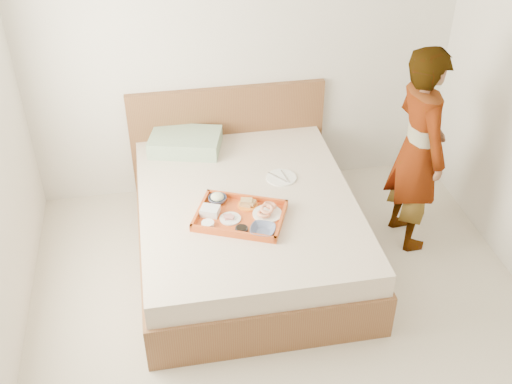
{
  "coord_description": "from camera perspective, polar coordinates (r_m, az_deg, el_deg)",
  "views": [
    {
      "loc": [
        -0.73,
        -2.59,
        3.18
      ],
      "look_at": [
        -0.1,
        0.9,
        0.65
      ],
      "focal_mm": 43.48,
      "sensor_mm": 36.0,
      "label": 1
    }
  ],
  "objects": [
    {
      "name": "sauce_dish",
      "position": [
        4.16,
        -1.34,
        -3.49
      ],
      "size": [
        0.11,
        0.11,
        0.03
      ],
      "primitive_type": "cylinder",
      "rotation": [
        0.0,
        0.0,
        -0.4
      ],
      "color": "black",
      "rests_on": "tray"
    },
    {
      "name": "cheese_round",
      "position": [
        4.22,
        -4.45,
        -2.96
      ],
      "size": [
        0.11,
        0.11,
        0.03
      ],
      "primitive_type": "cylinder",
      "rotation": [
        0.0,
        0.0,
        -0.4
      ],
      "color": "white",
      "rests_on": "tray"
    },
    {
      "name": "navy_bowl_big",
      "position": [
        4.15,
        0.63,
        -3.53
      ],
      "size": [
        0.22,
        0.22,
        0.04
      ],
      "primitive_type": "imported",
      "rotation": [
        0.0,
        0.0,
        -0.4
      ],
      "color": "#161D4D",
      "rests_on": "tray"
    },
    {
      "name": "headboard",
      "position": [
        5.34,
        -2.6,
        4.98
      ],
      "size": [
        1.65,
        0.06,
        0.95
      ],
      "primitive_type": "cube",
      "color": "brown",
      "rests_on": "ground"
    },
    {
      "name": "pillow",
      "position": [
        5.07,
        -6.51,
        4.59
      ],
      "size": [
        0.64,
        0.51,
        0.13
      ],
      "primitive_type": "cube",
      "rotation": [
        0.0,
        0.0,
        -0.26
      ],
      "color": "#9FB89A",
      "rests_on": "bed"
    },
    {
      "name": "bed",
      "position": [
        4.66,
        -0.83,
        -3.22
      ],
      "size": [
        1.65,
        2.0,
        0.53
      ],
      "primitive_type": "cube",
      "color": "brown",
      "rests_on": "ground"
    },
    {
      "name": "tray",
      "position": [
        4.29,
        -1.47,
        -2.17
      ],
      "size": [
        0.72,
        0.63,
        0.05
      ],
      "primitive_type": "cube",
      "rotation": [
        0.0,
        0.0,
        -0.4
      ],
      "color": "#D15912",
      "rests_on": "bed"
    },
    {
      "name": "plastic_tub",
      "position": [
        4.32,
        -4.25,
        -1.75
      ],
      "size": [
        0.16,
        0.14,
        0.05
      ],
      "primitive_type": "cube",
      "rotation": [
        0.0,
        0.0,
        -0.4
      ],
      "color": "silver",
      "rests_on": "tray"
    },
    {
      "name": "meat_plate",
      "position": [
        4.28,
        -2.38,
        -2.47
      ],
      "size": [
        0.19,
        0.19,
        0.01
      ],
      "primitive_type": "cylinder",
      "rotation": [
        0.0,
        0.0,
        -0.4
      ],
      "color": "white",
      "rests_on": "tray"
    },
    {
      "name": "ground",
      "position": [
        4.17,
        3.64,
        -14.36
      ],
      "size": [
        3.5,
        4.0,
        0.01
      ],
      "primitive_type": "cube",
      "color": "beige",
      "rests_on": "ground"
    },
    {
      "name": "person",
      "position": [
        4.69,
        14.69,
        3.75
      ],
      "size": [
        0.44,
        0.62,
        1.6
      ],
      "primitive_type": "imported",
      "rotation": [
        0.0,
        0.0,
        1.66
      ],
      "color": "beige",
      "rests_on": "ground"
    },
    {
      "name": "prawn_plate",
      "position": [
        4.32,
        1.05,
        -2.02
      ],
      "size": [
        0.27,
        0.27,
        0.01
      ],
      "primitive_type": "cylinder",
      "rotation": [
        0.0,
        0.0,
        -0.4
      ],
      "color": "white",
      "rests_on": "tray"
    },
    {
      "name": "salad_bowl",
      "position": [
        4.44,
        -3.57,
        -0.68
      ],
      "size": [
        0.17,
        0.17,
        0.04
      ],
      "primitive_type": "imported",
      "rotation": [
        0.0,
        0.0,
        -0.4
      ],
      "color": "#161D4D",
      "rests_on": "tray"
    },
    {
      "name": "dinner_plate",
      "position": [
        4.71,
        2.34,
        1.33
      ],
      "size": [
        0.29,
        0.29,
        0.01
      ],
      "primitive_type": "cylinder",
      "rotation": [
        0.0,
        0.0,
        0.32
      ],
      "color": "white",
      "rests_on": "bed"
    },
    {
      "name": "wall_back",
      "position": [
        5.02,
        -1.2,
        13.46
      ],
      "size": [
        3.5,
        0.01,
        2.6
      ],
      "primitive_type": "cube",
      "color": "silver",
      "rests_on": "ground"
    },
    {
      "name": "bread_plate",
      "position": [
        4.4,
        -0.77,
        -1.21
      ],
      "size": [
        0.19,
        0.19,
        0.01
      ],
      "primitive_type": "cylinder",
      "rotation": [
        0.0,
        0.0,
        -0.4
      ],
      "color": "orange",
      "rests_on": "tray"
    }
  ]
}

